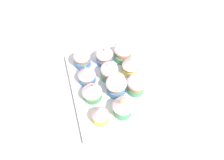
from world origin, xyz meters
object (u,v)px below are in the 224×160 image
cupcake_0 (82,59)px  cupcake_10 (136,85)px  cupcake_3 (100,114)px  cupcake_9 (131,65)px  cupcake_7 (123,106)px  cupcake_4 (105,56)px  cupcake_1 (87,74)px  cupcake_6 (116,86)px  cupcake_8 (123,52)px  napkin (171,152)px  cupcake_5 (109,72)px  baking_tray (112,86)px  cupcake_2 (92,91)px

cupcake_0 → cupcake_10: 20.74cm
cupcake_3 → cupcake_9: (-14.70, 14.09, -0.10)cm
cupcake_10 → cupcake_7: bearing=-44.6°
cupcake_9 → cupcake_4: bearing=-130.2°
cupcake_1 → cupcake_6: bearing=50.5°
cupcake_1 → cupcake_8: (-6.06, 14.06, -0.19)cm
cupcake_4 → napkin: bearing=16.3°
cupcake_7 → cupcake_9: 15.81cm
cupcake_6 → cupcake_9: (-6.50, 6.93, -0.03)cm
cupcake_0 → cupcake_5: bearing=44.6°
cupcake_1 → cupcake_5: size_ratio=1.14×
baking_tray → napkin: size_ratio=2.09×
cupcake_4 → cupcake_9: bearing=49.8°
cupcake_7 → cupcake_9: size_ratio=1.21×
cupcake_2 → cupcake_6: bearing=89.1°
cupcake_2 → cupcake_5: bearing=131.0°
baking_tray → cupcake_10: (4.10, 6.79, 4.25)cm
cupcake_0 → cupcake_5: 10.50cm
baking_tray → cupcake_0: bearing=-145.1°
cupcake_9 → napkin: cupcake_9 is taller
cupcake_6 → cupcake_8: bearing=154.8°
cupcake_7 → cupcake_8: cupcake_7 is taller
cupcake_6 → cupcake_3: bearing=-41.1°
cupcake_0 → cupcake_2: (13.54, 0.39, -0.04)cm
cupcake_6 → cupcake_9: same height
cupcake_5 → cupcake_2: bearing=-49.0°
baking_tray → cupcake_4: bearing=179.5°
cupcake_3 → cupcake_5: size_ratio=1.11×
cupcake_9 → cupcake_10: (7.78, -0.74, 0.12)cm
cupcake_9 → cupcake_10: cupcake_10 is taller
cupcake_5 → cupcake_1: bearing=-93.7°
cupcake_2 → cupcake_8: 18.67cm
cupcake_2 → cupcake_8: cupcake_8 is taller
cupcake_5 → cupcake_7: bearing=3.0°
cupcake_10 → napkin: bearing=9.8°
cupcake_6 → napkin: cupcake_6 is taller
baking_tray → cupcake_7: 11.48cm
cupcake_9 → cupcake_3: bearing=-43.8°
cupcake_6 → cupcake_10: size_ratio=0.96×
cupcake_0 → cupcake_2: bearing=1.7°
cupcake_10 → napkin: size_ratio=0.44×
cupcake_1 → napkin: bearing=31.3°
baking_tray → cupcake_3: 13.50cm
cupcake_6 → cupcake_1: bearing=-129.5°
cupcake_5 → cupcake_4: bearing=177.4°
cupcake_10 → cupcake_0: bearing=-136.1°
cupcake_8 → cupcake_2: bearing=-47.6°
cupcake_1 → cupcake_5: 7.29cm
cupcake_1 → cupcake_7: size_ratio=0.91×
cupcake_3 → cupcake_8: 24.72cm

